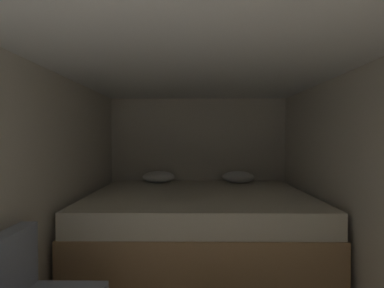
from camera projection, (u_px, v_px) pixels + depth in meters
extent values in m
cube|color=beige|center=(198.00, 164.00, 4.46)|extent=(2.76, 0.05, 2.00)
cube|color=beige|center=(13.00, 194.00, 2.07)|extent=(0.05, 4.76, 2.00)
cube|color=white|center=(202.00, 49.00, 2.03)|extent=(2.76, 4.76, 0.05)
cube|color=tan|center=(199.00, 234.00, 3.43)|extent=(2.54, 1.94, 0.51)
cube|color=beige|center=(199.00, 203.00, 3.42)|extent=(2.50, 1.90, 0.24)
ellipsoid|color=white|center=(159.00, 177.00, 4.16)|extent=(0.46, 0.35, 0.17)
ellipsoid|color=white|center=(238.00, 177.00, 4.15)|extent=(0.46, 0.35, 0.17)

